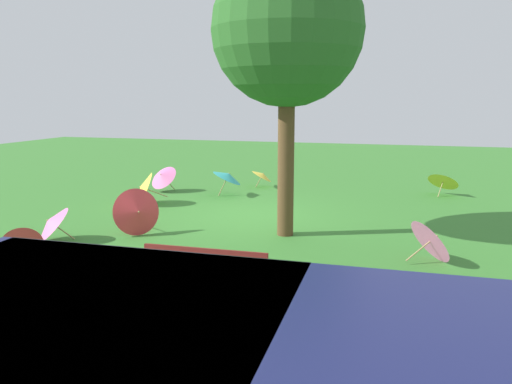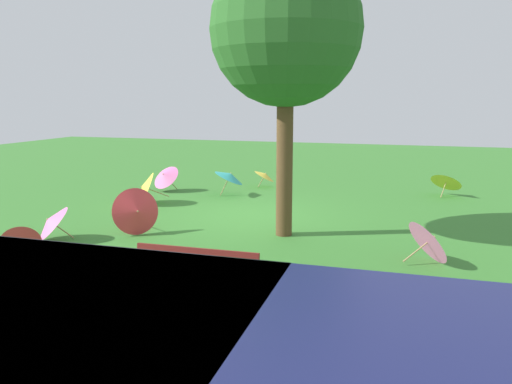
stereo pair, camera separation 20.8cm
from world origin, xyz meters
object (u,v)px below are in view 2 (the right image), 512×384
object	(u,v)px
parasol_yellow_1	(447,180)
parasol_pink_3	(165,176)
parasol_red_0	(137,211)
parasol_red_2	(21,241)
parasol_pink_0	(50,222)
park_bench	(200,279)
shade_tree	(286,31)
parasol_yellow_3	(144,187)
parasol_pink_2	(431,240)
parasol_yellow_0	(265,175)
parasol_teal_0	(230,176)

from	to	relation	value
parasol_yellow_1	parasol_pink_3	size ratio (longest dim) A/B	1.09
parasol_red_0	parasol_red_2	world-z (taller)	parasol_red_0
parasol_pink_0	parasol_red_2	size ratio (longest dim) A/B	1.41
park_bench	shade_tree	distance (m)	5.26
parasol_yellow_1	parasol_red_0	size ratio (longest dim) A/B	1.16
shade_tree	parasol_pink_3	world-z (taller)	shade_tree
shade_tree	parasol_yellow_3	bearing A→B (deg)	-23.84
parasol_yellow_1	parasol_yellow_3	bearing A→B (deg)	24.48
park_bench	parasol_pink_3	distance (m)	8.73
parasol_yellow_3	parasol_yellow_1	bearing A→B (deg)	-155.52
parasol_pink_0	parasol_yellow_1	size ratio (longest dim) A/B	0.93
park_bench	parasol_pink_2	distance (m)	4.12
parasol_pink_2	parasol_pink_3	distance (m)	8.58
parasol_yellow_1	parasol_red_2	bearing A→B (deg)	48.48
shade_tree	parasol_red_2	distance (m)	6.01
parasol_red_0	parasol_yellow_0	bearing A→B (deg)	-98.82
parasol_yellow_1	parasol_pink_2	world-z (taller)	parasol_pink_2
parasol_pink_2	parasol_red_2	world-z (taller)	parasol_pink_2
park_bench	parasol_red_2	distance (m)	3.89
park_bench	parasol_yellow_0	distance (m)	9.30
shade_tree	parasol_red_0	bearing A→B (deg)	16.80
parasol_pink_0	parasol_yellow_3	world-z (taller)	parasol_yellow_3
park_bench	parasol_pink_0	world-z (taller)	park_bench
parasol_pink_2	parasol_red_0	distance (m)	5.58
parasol_yellow_0	parasol_teal_0	world-z (taller)	parasol_teal_0
parasol_yellow_1	parasol_pink_3	bearing A→B (deg)	12.10
parasol_red_0	parasol_pink_3	distance (m)	4.76
parasol_pink_0	parasol_pink_3	bearing A→B (deg)	-86.53
parasol_pink_0	parasol_red_2	xyz separation A→B (m)	(-0.33, 1.15, -0.04)
parasol_red_0	parasol_red_2	distance (m)	2.28
parasol_yellow_0	parasol_teal_0	bearing A→B (deg)	70.90
parasol_pink_0	parasol_teal_0	distance (m)	5.57
park_bench	parasol_pink_0	size ratio (longest dim) A/B	1.55
shade_tree	parasol_red_0	xyz separation A→B (m)	(2.83, 0.85, -3.46)
parasol_yellow_0	parasol_red_0	xyz separation A→B (m)	(0.94, 6.04, 0.10)
park_bench	parasol_pink_3	world-z (taller)	park_bench
parasol_yellow_0	parasol_red_0	distance (m)	6.11
shade_tree	park_bench	bearing A→B (deg)	88.40
parasol_pink_0	parasol_red_2	bearing A→B (deg)	106.16
shade_tree	parasol_pink_2	bearing A→B (deg)	160.33
parasol_pink_2	shade_tree	bearing A→B (deg)	-19.67
shade_tree	parasol_pink_2	size ratio (longest dim) A/B	5.17
parasol_pink_0	parasol_pink_3	xyz separation A→B (m)	(0.32, -5.34, 0.09)
parasol_yellow_0	parasol_yellow_3	xyz separation A→B (m)	(2.29, 3.34, 0.06)
parasol_pink_2	parasol_yellow_3	size ratio (longest dim) A/B	1.03
parasol_pink_2	parasol_red_2	bearing A→B (deg)	16.07
parasol_pink_2	parasol_red_0	size ratio (longest dim) A/B	1.09
parasol_teal_0	parasol_red_2	size ratio (longest dim) A/B	1.44
parasol_yellow_0	parasol_red_0	bearing A→B (deg)	81.18
shade_tree	parasol_red_0	distance (m)	4.55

